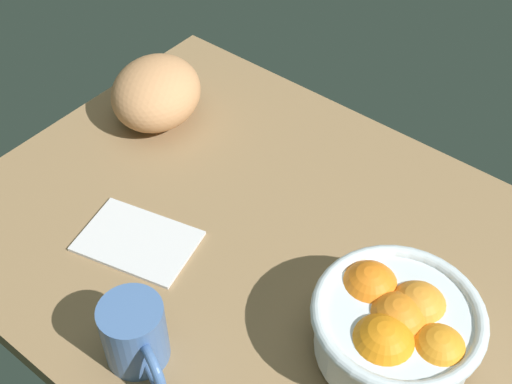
# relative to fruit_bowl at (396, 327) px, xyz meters

# --- Properties ---
(ground_plane) EXTENTS (0.82, 0.63, 0.03)m
(ground_plane) POSITION_rel_fruit_bowl_xyz_m (0.23, -0.04, -0.07)
(ground_plane) COLOR olive
(fruit_bowl) EXTENTS (0.20, 0.20, 0.10)m
(fruit_bowl) POSITION_rel_fruit_bowl_xyz_m (0.00, 0.00, 0.00)
(fruit_bowl) COLOR silver
(fruit_bowl) RESTS_ON ground
(bread_loaf) EXTENTS (0.19, 0.20, 0.10)m
(bread_loaf) POSITION_rel_fruit_bowl_xyz_m (0.52, -0.14, -0.01)
(bread_loaf) COLOR tan
(bread_loaf) RESTS_ON ground
(napkin_folded) EXTENTS (0.17, 0.14, 0.01)m
(napkin_folded) POSITION_rel_fruit_bowl_xyz_m (0.36, 0.06, -0.05)
(napkin_folded) COLOR silver
(napkin_folded) RESTS_ON ground
(mug) EXTENTS (0.11, 0.08, 0.09)m
(mug) POSITION_rel_fruit_bowl_xyz_m (0.22, 0.19, -0.01)
(mug) COLOR #4669A3
(mug) RESTS_ON ground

